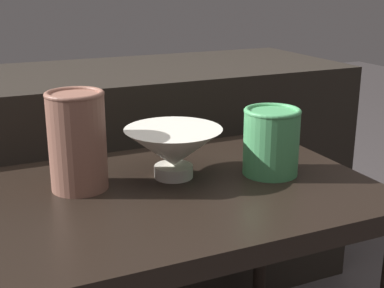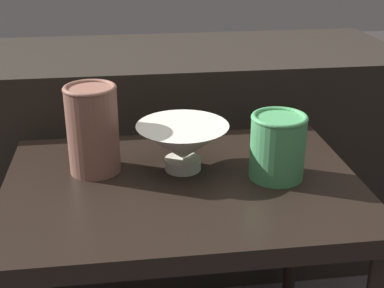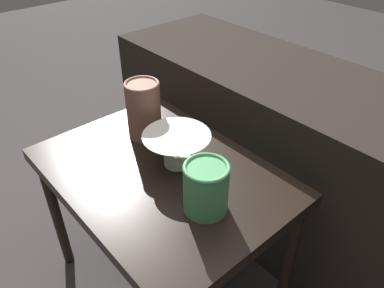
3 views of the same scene
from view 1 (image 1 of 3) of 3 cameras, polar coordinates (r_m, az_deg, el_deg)
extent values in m
cube|color=black|center=(1.06, -1.14, -5.59)|extent=(0.75, 0.54, 0.04)
cylinder|color=black|center=(1.51, 7.37, -9.90)|extent=(0.04, 0.04, 0.51)
cube|color=black|center=(1.63, -9.09, -4.32)|extent=(1.44, 0.50, 0.69)
cylinder|color=silver|center=(1.10, -1.97, -2.92)|extent=(0.08, 0.08, 0.03)
cone|color=silver|center=(1.08, -2.00, -0.35)|extent=(0.20, 0.20, 0.08)
cylinder|color=brown|center=(1.04, -12.12, 0.17)|extent=(0.11, 0.11, 0.19)
torus|color=brown|center=(1.02, -12.45, 5.21)|extent=(0.11, 0.11, 0.01)
cylinder|color=#47995B|center=(1.12, 8.44, 0.13)|extent=(0.12, 0.12, 0.13)
torus|color=#47995B|center=(1.10, 8.59, 3.48)|extent=(0.12, 0.12, 0.01)
camera|label=2|loc=(0.31, 92.70, 23.54)|focal=50.00mm
camera|label=3|loc=(1.20, 49.96, 26.56)|focal=35.00mm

